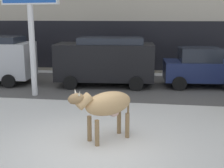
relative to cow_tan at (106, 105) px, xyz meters
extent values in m
plane|color=silver|center=(-0.35, -0.59, -0.99)|extent=(120.00, 120.00, 0.00)
cube|color=#514F4C|center=(-0.35, 6.50, -0.99)|extent=(60.00, 5.60, 0.01)
cube|color=black|center=(-0.35, 10.10, 0.61)|extent=(43.12, 0.10, 2.80)
ellipsoid|color=tan|center=(0.05, 0.05, 0.03)|extent=(1.44, 1.39, 0.64)
cylinder|color=olive|center=(-0.18, -0.43, -0.64)|extent=(0.12, 0.12, 0.70)
cylinder|color=olive|center=(-0.44, -0.14, -0.64)|extent=(0.12, 0.12, 0.70)
cylinder|color=olive|center=(0.54, 0.24, -0.64)|extent=(0.12, 0.12, 0.70)
cylinder|color=olive|center=(0.28, 0.52, -0.64)|extent=(0.12, 0.12, 0.70)
cylinder|color=tan|center=(-0.50, -0.46, 0.21)|extent=(0.53, 0.51, 0.44)
ellipsoid|color=olive|center=(-0.66, -0.61, 0.31)|extent=(0.49, 0.48, 0.28)
cone|color=beige|center=(-0.56, -0.66, 0.47)|extent=(0.12, 0.12, 0.15)
cone|color=beige|center=(-0.71, -0.50, 0.47)|extent=(0.12, 0.12, 0.15)
cylinder|color=olive|center=(0.54, 0.50, -0.22)|extent=(0.06, 0.06, 0.60)
ellipsoid|color=beige|center=(0.18, 0.17, -0.27)|extent=(0.37, 0.37, 0.20)
cylinder|color=silver|center=(-3.79, 4.28, 0.91)|extent=(0.24, 0.24, 3.80)
cylinder|color=black|center=(-5.65, 7.29, -0.67)|extent=(0.65, 0.27, 0.64)
cylinder|color=black|center=(-5.51, 5.39, -0.67)|extent=(0.65, 0.27, 0.64)
cube|color=black|center=(-1.15, 6.54, 0.18)|extent=(4.72, 2.22, 1.70)
cube|color=#1E232D|center=(-0.85, 6.56, 1.18)|extent=(3.11, 1.88, 0.30)
cylinder|color=black|center=(0.27, 7.59, -0.67)|extent=(0.65, 0.27, 0.64)
cylinder|color=black|center=(0.41, 5.70, -0.67)|extent=(0.65, 0.27, 0.64)
cylinder|color=black|center=(-2.71, 7.38, -0.67)|extent=(0.65, 0.27, 0.64)
cylinder|color=black|center=(-2.58, 5.48, -0.67)|extent=(0.65, 0.27, 0.64)
cube|color=#19234C|center=(3.41, 6.96, -0.22)|extent=(3.61, 1.95, 0.90)
cube|color=#1E232D|center=(3.26, 6.95, 0.55)|extent=(1.90, 1.62, 0.64)
cylinder|color=black|center=(4.48, 7.89, -0.67)|extent=(0.65, 0.27, 0.64)
cylinder|color=black|center=(2.21, 7.72, -0.67)|extent=(0.65, 0.27, 0.64)
cylinder|color=black|center=(2.33, 6.03, -0.67)|extent=(0.65, 0.27, 0.64)
cylinder|color=#282833|center=(-8.06, 9.41, -0.55)|extent=(0.24, 0.24, 0.88)
cylinder|color=#282833|center=(-3.75, 9.41, -0.55)|extent=(0.24, 0.24, 0.88)
cube|color=maroon|center=(-3.75, 9.41, 0.21)|extent=(0.36, 0.22, 0.64)
sphere|color=#9E7051|center=(-3.75, 9.41, 0.64)|extent=(0.20, 0.20, 0.20)
camera|label=1|loc=(1.29, -7.73, 2.33)|focal=49.14mm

